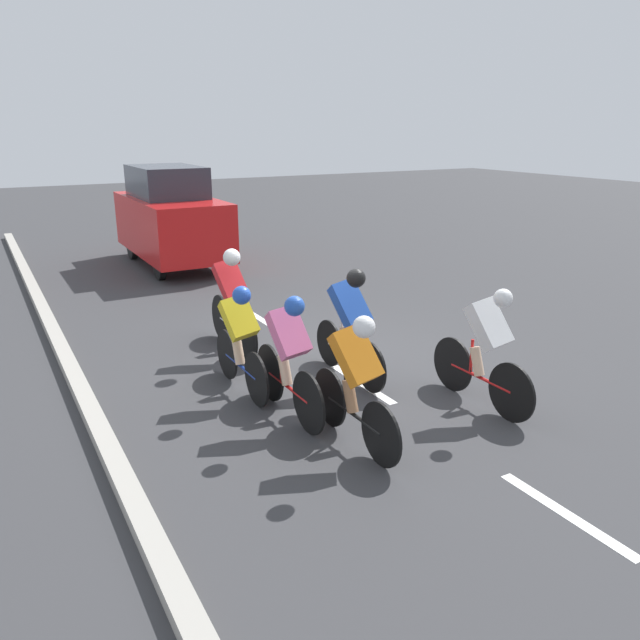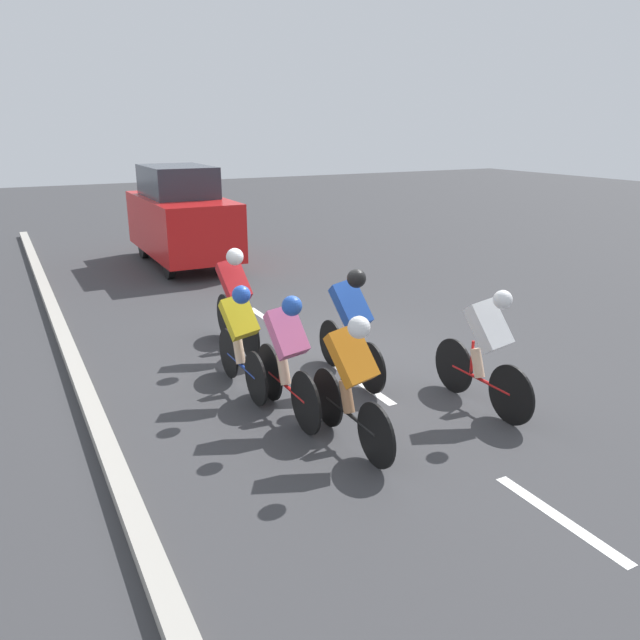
{
  "view_description": "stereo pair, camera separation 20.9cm",
  "coord_description": "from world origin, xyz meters",
  "px_view_note": "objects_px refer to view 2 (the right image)",
  "views": [
    {
      "loc": [
        4.06,
        7.04,
        3.17
      ],
      "look_at": [
        0.61,
        0.87,
        0.95
      ],
      "focal_mm": 35.0,
      "sensor_mm": 36.0,
      "label": 1
    },
    {
      "loc": [
        3.88,
        7.14,
        3.17
      ],
      "look_at": [
        0.61,
        0.87,
        0.95
      ],
      "focal_mm": 35.0,
      "sensor_mm": 36.0,
      "label": 2
    }
  ],
  "objects_px": {
    "cyclist_yellow": "(240,335)",
    "cyclist_blue": "(351,320)",
    "cyclist_white": "(486,346)",
    "support_car": "(181,217)",
    "cyclist_orange": "(351,377)",
    "cyclist_pink": "(287,353)",
    "cyclist_red": "(235,296)"
  },
  "relations": [
    {
      "from": "cyclist_yellow",
      "to": "cyclist_blue",
      "type": "height_order",
      "value": "cyclist_blue"
    },
    {
      "from": "cyclist_yellow",
      "to": "cyclist_white",
      "type": "bearing_deg",
      "value": 143.1
    },
    {
      "from": "cyclist_blue",
      "to": "support_car",
      "type": "distance_m",
      "value": 7.95
    },
    {
      "from": "cyclist_blue",
      "to": "support_car",
      "type": "relative_size",
      "value": 0.42
    },
    {
      "from": "cyclist_orange",
      "to": "cyclist_pink",
      "type": "xyz_separation_m",
      "value": [
        0.28,
        -0.93,
        -0.01
      ]
    },
    {
      "from": "cyclist_orange",
      "to": "cyclist_red",
      "type": "bearing_deg",
      "value": -89.56
    },
    {
      "from": "cyclist_pink",
      "to": "support_car",
      "type": "distance_m",
      "value": 8.63
    },
    {
      "from": "cyclist_pink",
      "to": "cyclist_blue",
      "type": "height_order",
      "value": "cyclist_blue"
    },
    {
      "from": "support_car",
      "to": "cyclist_red",
      "type": "bearing_deg",
      "value": 81.24
    },
    {
      "from": "cyclist_white",
      "to": "cyclist_blue",
      "type": "distance_m",
      "value": 1.71
    },
    {
      "from": "cyclist_blue",
      "to": "cyclist_white",
      "type": "bearing_deg",
      "value": 123.12
    },
    {
      "from": "cyclist_white",
      "to": "cyclist_pink",
      "type": "bearing_deg",
      "value": -21.83
    },
    {
      "from": "cyclist_white",
      "to": "cyclist_blue",
      "type": "height_order",
      "value": "cyclist_blue"
    },
    {
      "from": "cyclist_pink",
      "to": "cyclist_red",
      "type": "xyz_separation_m",
      "value": [
        -0.25,
        -2.33,
        0.05
      ]
    },
    {
      "from": "cyclist_red",
      "to": "cyclist_white",
      "type": "bearing_deg",
      "value": 120.11
    },
    {
      "from": "cyclist_yellow",
      "to": "cyclist_red",
      "type": "height_order",
      "value": "cyclist_red"
    },
    {
      "from": "cyclist_white",
      "to": "cyclist_red",
      "type": "relative_size",
      "value": 0.96
    },
    {
      "from": "cyclist_orange",
      "to": "cyclist_yellow",
      "type": "xyz_separation_m",
      "value": [
        0.49,
        -1.82,
        -0.03
      ]
    },
    {
      "from": "cyclist_pink",
      "to": "cyclist_white",
      "type": "bearing_deg",
      "value": 158.17
    },
    {
      "from": "cyclist_red",
      "to": "cyclist_blue",
      "type": "xyz_separation_m",
      "value": [
        -0.9,
        1.74,
        -0.01
      ]
    },
    {
      "from": "cyclist_orange",
      "to": "cyclist_blue",
      "type": "bearing_deg",
      "value": -120.08
    },
    {
      "from": "cyclist_white",
      "to": "support_car",
      "type": "bearing_deg",
      "value": -84.63
    },
    {
      "from": "cyclist_red",
      "to": "cyclist_blue",
      "type": "bearing_deg",
      "value": 117.49
    },
    {
      "from": "cyclist_orange",
      "to": "cyclist_blue",
      "type": "xyz_separation_m",
      "value": [
        -0.88,
        -1.52,
        0.04
      ]
    },
    {
      "from": "cyclist_orange",
      "to": "support_car",
      "type": "bearing_deg",
      "value": -95.62
    },
    {
      "from": "cyclist_white",
      "to": "cyclist_yellow",
      "type": "xyz_separation_m",
      "value": [
        2.3,
        -1.73,
        -0.03
      ]
    },
    {
      "from": "cyclist_white",
      "to": "cyclist_red",
      "type": "height_order",
      "value": "cyclist_red"
    },
    {
      "from": "cyclist_red",
      "to": "support_car",
      "type": "bearing_deg",
      "value": -98.76
    },
    {
      "from": "cyclist_red",
      "to": "cyclist_blue",
      "type": "distance_m",
      "value": 1.96
    },
    {
      "from": "cyclist_yellow",
      "to": "cyclist_blue",
      "type": "relative_size",
      "value": 0.97
    },
    {
      "from": "cyclist_white",
      "to": "cyclist_blue",
      "type": "bearing_deg",
      "value": -56.88
    },
    {
      "from": "cyclist_white",
      "to": "cyclist_pink",
      "type": "height_order",
      "value": "cyclist_white"
    }
  ]
}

